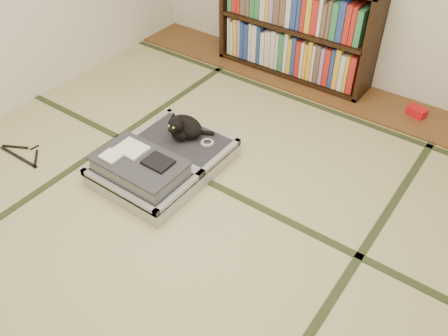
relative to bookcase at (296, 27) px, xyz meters
The scene contains 9 objects.
floor 2.16m from the bookcase, 78.70° to the right, with size 4.50×4.50×0.00m, color #C1B980.
wood_strip 0.61m from the bookcase, ahead, with size 4.00×0.50×0.02m, color brown.
red_item 1.26m from the bookcase, ahead, with size 0.15×0.09×0.07m, color red.
tatami_borders 1.69m from the bookcase, 75.29° to the right, with size 4.00×4.50×0.01m.
bookcase is the anchor object (origin of this frame).
suitcase 1.83m from the bookcase, 91.19° to the right, with size 0.68×0.91×0.27m.
cat 1.51m from the bookcase, 92.09° to the right, with size 0.30×0.31×0.25m.
cable_coil 1.49m from the bookcase, 85.09° to the right, with size 0.09×0.09×0.02m.
hanger 2.50m from the bookcase, 114.10° to the right, with size 0.42×0.19×0.01m.
Camera 1 is at (1.40, -1.51, 2.22)m, focal length 38.00 mm.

